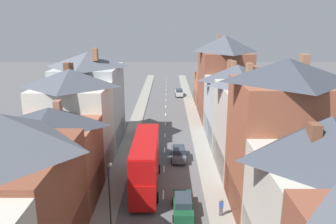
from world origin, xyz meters
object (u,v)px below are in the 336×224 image
Objects in this scene: street_lamp at (109,193)px; double_decker_bus_lead at (145,162)px; car_near_blue at (144,131)px; car_parked_right_a at (150,145)px; car_parked_left_b at (182,205)px; car_parked_left_a at (178,153)px; car_mid_black at (178,93)px; pedestrian_near_right at (220,206)px.

double_decker_bus_lead is at bearing 70.87° from street_lamp.
car_near_blue is 1.06× the size of car_parked_right_a.
car_parked_left_b is at bearing -76.51° from car_parked_right_a.
car_parked_left_a is at bearing -39.25° from car_parked_right_a.
double_decker_bus_lead is 10.33m from car_parked_right_a.
pedestrian_near_right is at bearing -87.70° from car_mid_black.
car_parked_left_b is (3.60, -15.01, 0.00)m from car_parked_right_a.
double_decker_bus_lead reaches higher than car_parked_right_a.
car_parked_left_a is 4.65m from car_parked_right_a.
car_mid_black reaches higher than car_parked_left_a.
car_near_blue is 1.02× the size of car_mid_black.
pedestrian_near_right reaches higher than car_parked_right_a.
street_lamp reaches higher than car_parked_left_b.
double_decker_bus_lead reaches higher than car_near_blue.
double_decker_bus_lead is at bearing 126.52° from car_parked_left_b.
street_lamp is at bearing -92.83° from car_near_blue.
car_parked_left_b is 0.82× the size of street_lamp.
car_parked_right_a is at bearing 89.95° from double_decker_bus_lead.
street_lamp is at bearing -113.03° from car_parked_left_a.
double_decker_bus_lead is 2.41× the size of car_parked_left_a.
car_parked_left_b is at bearing -90.00° from car_parked_left_a.
car_parked_left_b is at bearing 169.46° from pedestrian_near_right.
car_parked_left_a is 1.05× the size of car_parked_right_a.
car_parked_left_b reaches higher than car_mid_black.
car_parked_left_b is at bearing -76.95° from car_near_blue.
double_decker_bus_lead is 2.38× the size of car_near_blue.
car_parked_left_a is 0.82× the size of street_lamp.
car_near_blue is 6.26m from car_parked_right_a.
car_near_blue is at bearing 94.54° from double_decker_bus_lead.
car_parked_left_a reaches higher than car_near_blue.
car_parked_right_a is at bearing 81.88° from street_lamp.
street_lamp is (-2.44, -7.04, 0.43)m from double_decker_bus_lead.
car_parked_left_a is 2.79× the size of pedestrian_near_right.
car_parked_right_a reaches higher than car_mid_black.
car_near_blue is (-1.29, 16.27, -2.00)m from double_decker_bus_lead.
car_near_blue is at bearing 103.05° from car_parked_left_b.
car_parked_right_a reaches higher than car_near_blue.
car_parked_right_a is (-3.60, 2.94, 0.01)m from car_parked_left_a.
car_parked_right_a reaches higher than car_parked_left_a.
double_decker_bus_lead is 44.91m from car_mid_black.
car_mid_black is 0.81× the size of street_lamp.
car_parked_left_a is at bearing 104.61° from pedestrian_near_right.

